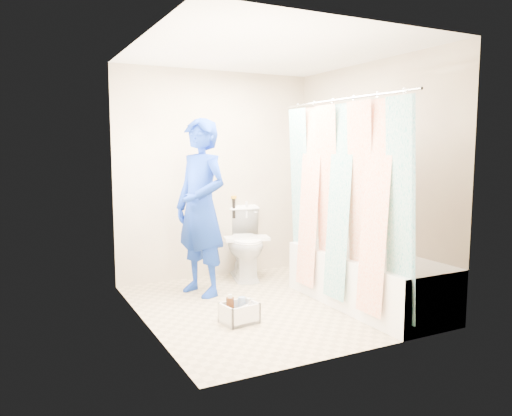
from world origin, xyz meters
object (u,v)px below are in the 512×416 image
bathtub (367,278)px  plumber (201,208)px  toilet (245,242)px  cleaning_caddy (240,313)px

bathtub → plumber: size_ratio=0.96×
toilet → plumber: plumber is taller
bathtub → cleaning_caddy: bathtub is taller
plumber → bathtub: bearing=29.3°
plumber → cleaning_caddy: bearing=-21.7°
plumber → toilet: bearing=99.4°
bathtub → toilet: size_ratio=2.11×
toilet → cleaning_caddy: 1.58m
toilet → cleaning_caddy: bearing=-102.1°
bathtub → toilet: bearing=112.2°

